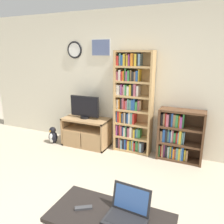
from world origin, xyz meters
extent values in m
cube|color=beige|center=(0.00, 2.36, 1.30)|extent=(7.04, 0.06, 2.60)
torus|color=black|center=(-1.24, 2.31, 1.89)|extent=(0.33, 0.04, 0.33)
cylinder|color=white|center=(-1.24, 2.31, 1.89)|extent=(0.27, 0.02, 0.27)
cube|color=silver|center=(-0.65, 2.32, 1.93)|extent=(0.40, 0.01, 0.31)
cube|color=slate|center=(-0.65, 2.31, 1.93)|extent=(0.36, 0.02, 0.28)
cube|color=tan|center=(-1.32, 2.07, 0.28)|extent=(0.04, 0.47, 0.57)
cube|color=tan|center=(-0.43, 2.07, 0.28)|extent=(0.04, 0.47, 0.57)
cube|color=tan|center=(-0.87, 2.07, 0.55)|extent=(0.93, 0.47, 0.04)
cube|color=tan|center=(-0.87, 2.07, 0.02)|extent=(0.93, 0.47, 0.04)
cube|color=tan|center=(-0.87, 2.07, 0.34)|extent=(0.86, 0.44, 0.04)
cube|color=tan|center=(-1.09, 1.84, 0.19)|extent=(0.41, 0.02, 0.31)
cube|color=tan|center=(-0.66, 1.84, 0.19)|extent=(0.41, 0.02, 0.31)
cylinder|color=black|center=(-0.90, 2.07, 0.59)|extent=(0.18, 0.18, 0.04)
cube|color=black|center=(-0.90, 2.07, 0.81)|extent=(0.61, 0.05, 0.41)
cube|color=black|center=(-0.90, 2.05, 0.81)|extent=(0.57, 0.01, 0.37)
cube|color=tan|center=(-0.26, 2.18, 0.94)|extent=(0.04, 0.26, 1.88)
cube|color=tan|center=(0.40, 2.18, 0.94)|extent=(0.04, 0.26, 1.88)
cube|color=tan|center=(0.07, 2.30, 0.94)|extent=(0.70, 0.02, 1.88)
cube|color=tan|center=(0.07, 2.18, 0.02)|extent=(0.63, 0.22, 0.04)
cube|color=tan|center=(0.07, 2.18, 0.28)|extent=(0.63, 0.22, 0.04)
cube|color=tan|center=(0.07, 2.18, 0.54)|extent=(0.63, 0.22, 0.04)
cube|color=tan|center=(0.07, 2.18, 0.81)|extent=(0.63, 0.22, 0.04)
cube|color=tan|center=(0.07, 2.18, 1.07)|extent=(0.63, 0.22, 0.04)
cube|color=tan|center=(0.07, 2.18, 1.33)|extent=(0.63, 0.22, 0.04)
cube|color=tan|center=(0.07, 2.18, 1.60)|extent=(0.63, 0.22, 0.04)
cube|color=tan|center=(0.07, 2.18, 1.86)|extent=(0.63, 0.22, 0.04)
cube|color=#232328|center=(-0.22, 2.19, 0.13)|extent=(0.04, 0.18, 0.19)
cube|color=#B75B70|center=(-0.19, 2.19, 0.14)|extent=(0.03, 0.17, 0.21)
cube|color=gold|center=(-0.16, 2.19, 0.13)|extent=(0.02, 0.16, 0.18)
cube|color=#759EB7|center=(-0.13, 2.18, 0.13)|extent=(0.03, 0.20, 0.18)
cube|color=#232328|center=(-0.09, 2.19, 0.13)|extent=(0.04, 0.17, 0.20)
cube|color=#2856A8|center=(-0.05, 2.18, 0.14)|extent=(0.03, 0.20, 0.20)
cube|color=#9E4293|center=(-0.03, 2.19, 0.13)|extent=(0.02, 0.16, 0.18)
cube|color=gold|center=(0.01, 2.18, 0.13)|extent=(0.04, 0.19, 0.18)
cube|color=#5B9389|center=(0.05, 2.19, 0.12)|extent=(0.03, 0.16, 0.18)
cube|color=gold|center=(0.08, 2.19, 0.13)|extent=(0.03, 0.16, 0.19)
cube|color=#759EB7|center=(0.11, 2.18, 0.13)|extent=(0.02, 0.20, 0.19)
cube|color=red|center=(0.13, 2.18, 0.12)|extent=(0.03, 0.19, 0.16)
cube|color=#388947|center=(0.16, 2.19, 0.14)|extent=(0.03, 0.17, 0.20)
cube|color=#388947|center=(0.19, 2.19, 0.12)|extent=(0.02, 0.18, 0.17)
cube|color=#93704C|center=(0.21, 2.19, 0.14)|extent=(0.02, 0.17, 0.21)
cube|color=#759EB7|center=(0.25, 2.18, 0.12)|extent=(0.04, 0.19, 0.18)
cube|color=#232328|center=(0.29, 2.18, 0.14)|extent=(0.04, 0.19, 0.21)
cube|color=#9E4293|center=(-0.23, 2.18, 0.40)|extent=(0.02, 0.20, 0.20)
cube|color=#232328|center=(-0.20, 2.19, 0.40)|extent=(0.02, 0.16, 0.20)
cube|color=red|center=(-0.17, 2.19, 0.40)|extent=(0.02, 0.18, 0.21)
cube|color=#B75B70|center=(-0.14, 2.18, 0.39)|extent=(0.03, 0.19, 0.19)
cube|color=#2856A8|center=(-0.11, 2.19, 0.39)|extent=(0.03, 0.16, 0.18)
cube|color=white|center=(-0.07, 2.18, 0.39)|extent=(0.04, 0.19, 0.17)
cube|color=#388947|center=(-0.04, 2.19, 0.41)|extent=(0.02, 0.18, 0.22)
cube|color=#232328|center=(-0.02, 2.18, 0.40)|extent=(0.02, 0.20, 0.21)
cube|color=#B75B70|center=(0.01, 2.18, 0.39)|extent=(0.04, 0.20, 0.17)
cube|color=white|center=(0.05, 2.18, 0.40)|extent=(0.04, 0.19, 0.20)
cube|color=#93704C|center=(0.09, 2.19, 0.38)|extent=(0.03, 0.18, 0.17)
cube|color=gold|center=(0.12, 2.18, 0.38)|extent=(0.03, 0.20, 0.17)
cube|color=#2856A8|center=(0.14, 2.19, 0.38)|extent=(0.02, 0.17, 0.16)
cube|color=#5B9389|center=(0.17, 2.19, 0.38)|extent=(0.03, 0.16, 0.17)
cube|color=#388947|center=(0.21, 2.19, 0.38)|extent=(0.04, 0.16, 0.16)
cube|color=#2856A8|center=(-0.23, 2.18, 0.67)|extent=(0.02, 0.19, 0.21)
cube|color=red|center=(-0.20, 2.19, 0.67)|extent=(0.04, 0.18, 0.22)
cube|color=orange|center=(-0.16, 2.18, 0.66)|extent=(0.04, 0.20, 0.20)
cube|color=#2856A8|center=(-0.12, 2.19, 0.65)|extent=(0.04, 0.16, 0.17)
cube|color=#93704C|center=(-0.09, 2.18, 0.66)|extent=(0.02, 0.20, 0.20)
cube|color=white|center=(-0.07, 2.18, 0.66)|extent=(0.02, 0.19, 0.20)
cube|color=#232328|center=(-0.05, 2.19, 0.65)|extent=(0.02, 0.17, 0.18)
cube|color=#2856A8|center=(-0.02, 2.19, 0.66)|extent=(0.02, 0.18, 0.19)
cube|color=white|center=(0.01, 2.19, 0.66)|extent=(0.03, 0.18, 0.20)
cube|color=#5B9389|center=(0.06, 2.19, 0.67)|extent=(0.04, 0.18, 0.21)
cube|color=red|center=(0.10, 2.18, 0.66)|extent=(0.03, 0.19, 0.20)
cube|color=white|center=(-0.22, 2.19, 0.91)|extent=(0.04, 0.17, 0.17)
cube|color=orange|center=(-0.18, 2.18, 0.91)|extent=(0.02, 0.20, 0.18)
cube|color=#232328|center=(-0.15, 2.19, 0.92)|extent=(0.03, 0.16, 0.20)
cube|color=#B75B70|center=(-0.12, 2.19, 0.93)|extent=(0.04, 0.17, 0.21)
cube|color=red|center=(-0.08, 2.19, 0.91)|extent=(0.02, 0.19, 0.16)
cube|color=#B75B70|center=(-0.05, 2.19, 0.91)|extent=(0.03, 0.18, 0.16)
cube|color=#5B9389|center=(-0.02, 2.19, 0.93)|extent=(0.03, 0.18, 0.20)
cube|color=#5B9389|center=(0.02, 2.19, 0.92)|extent=(0.04, 0.17, 0.18)
cube|color=#2856A8|center=(0.07, 2.19, 0.92)|extent=(0.04, 0.18, 0.19)
cube|color=#2856A8|center=(0.10, 2.18, 0.93)|extent=(0.03, 0.19, 0.21)
cube|color=#388947|center=(0.14, 2.18, 0.91)|extent=(0.04, 0.19, 0.16)
cube|color=#B75B70|center=(0.18, 2.19, 0.92)|extent=(0.02, 0.18, 0.19)
cube|color=#93704C|center=(0.21, 2.19, 0.92)|extent=(0.03, 0.16, 0.19)
cube|color=white|center=(-0.23, 2.18, 1.18)|extent=(0.02, 0.20, 0.18)
cube|color=white|center=(-0.20, 2.18, 1.18)|extent=(0.04, 0.20, 0.18)
cube|color=white|center=(-0.17, 2.19, 1.18)|extent=(0.02, 0.16, 0.18)
cube|color=#9E4293|center=(-0.14, 2.18, 1.18)|extent=(0.02, 0.19, 0.19)
cube|color=#B75B70|center=(-0.12, 2.18, 1.17)|extent=(0.02, 0.19, 0.16)
cube|color=white|center=(-0.09, 2.19, 1.18)|extent=(0.03, 0.17, 0.19)
cube|color=#388947|center=(-0.06, 2.18, 1.18)|extent=(0.03, 0.19, 0.19)
cube|color=white|center=(-0.02, 2.18, 1.17)|extent=(0.04, 0.19, 0.17)
cube|color=gold|center=(0.02, 2.18, 1.19)|extent=(0.04, 0.19, 0.19)
cube|color=#232328|center=(0.07, 2.19, 1.20)|extent=(0.04, 0.17, 0.22)
cube|color=#B75B70|center=(0.11, 2.18, 1.20)|extent=(0.04, 0.20, 0.21)
cube|color=white|center=(0.15, 2.19, 1.18)|extent=(0.04, 0.17, 0.19)
cube|color=#B75B70|center=(-0.22, 2.18, 1.43)|extent=(0.03, 0.19, 0.16)
cube|color=white|center=(-0.18, 2.19, 1.44)|extent=(0.04, 0.18, 0.19)
cube|color=red|center=(-0.14, 2.19, 1.43)|extent=(0.04, 0.18, 0.16)
cube|color=orange|center=(-0.11, 2.18, 1.44)|extent=(0.02, 0.19, 0.18)
cube|color=#388947|center=(-0.08, 2.19, 1.46)|extent=(0.03, 0.16, 0.22)
cube|color=#9E4293|center=(-0.05, 2.18, 1.43)|extent=(0.03, 0.19, 0.17)
cube|color=#388947|center=(-0.01, 2.18, 1.44)|extent=(0.03, 0.21, 0.18)
cube|color=#93704C|center=(0.02, 2.19, 1.44)|extent=(0.03, 0.16, 0.19)
cube|color=#232328|center=(0.06, 2.19, 1.43)|extent=(0.04, 0.17, 0.16)
cube|color=#93704C|center=(0.10, 2.19, 1.43)|extent=(0.03, 0.18, 0.16)
cube|color=#2856A8|center=(0.14, 2.19, 1.44)|extent=(0.04, 0.18, 0.18)
cube|color=gold|center=(0.16, 2.19, 1.45)|extent=(0.02, 0.16, 0.21)
cube|color=red|center=(-0.22, 2.18, 1.70)|extent=(0.04, 0.20, 0.17)
cube|color=#5B9389|center=(-0.18, 2.19, 1.72)|extent=(0.03, 0.18, 0.21)
cube|color=#2856A8|center=(-0.14, 2.19, 1.70)|extent=(0.04, 0.18, 0.18)
cube|color=gold|center=(-0.10, 2.18, 1.71)|extent=(0.04, 0.20, 0.20)
cube|color=#93704C|center=(-0.07, 2.19, 1.72)|extent=(0.03, 0.16, 0.22)
cube|color=gold|center=(-0.04, 2.18, 1.70)|extent=(0.02, 0.20, 0.18)
cube|color=#9E4293|center=(-0.01, 2.19, 1.71)|extent=(0.02, 0.18, 0.19)
cube|color=#B75B70|center=(0.01, 2.19, 1.70)|extent=(0.02, 0.16, 0.17)
cube|color=orange|center=(0.04, 2.18, 1.72)|extent=(0.04, 0.21, 0.21)
cube|color=#93704C|center=(0.08, 2.19, 1.72)|extent=(0.02, 0.17, 0.21)
cube|color=gold|center=(0.11, 2.18, 1.71)|extent=(0.04, 0.21, 0.20)
cube|color=#232328|center=(0.14, 2.18, 1.72)|extent=(0.02, 0.19, 0.21)
cube|color=#759EB7|center=(0.17, 2.19, 1.71)|extent=(0.03, 0.18, 0.20)
cube|color=brown|center=(0.58, 2.15, 0.46)|extent=(0.04, 0.30, 0.91)
cube|color=brown|center=(1.30, 2.15, 0.46)|extent=(0.04, 0.30, 0.91)
cube|color=brown|center=(0.94, 2.30, 0.46)|extent=(0.76, 0.02, 0.91)
cube|color=brown|center=(0.94, 2.15, 0.02)|extent=(0.69, 0.26, 0.04)
cube|color=brown|center=(0.94, 2.15, 0.31)|extent=(0.69, 0.26, 0.04)
cube|color=brown|center=(0.94, 2.15, 0.60)|extent=(0.69, 0.26, 0.04)
cube|color=brown|center=(0.94, 2.15, 0.89)|extent=(0.69, 0.26, 0.04)
cube|color=#388947|center=(0.61, 2.16, 0.14)|extent=(0.02, 0.23, 0.21)
cube|color=red|center=(0.64, 2.17, 0.14)|extent=(0.02, 0.20, 0.20)
cube|color=#93704C|center=(0.66, 2.16, 0.16)|extent=(0.03, 0.24, 0.24)
cube|color=#9E4293|center=(0.69, 2.17, 0.15)|extent=(0.02, 0.19, 0.24)
cube|color=#232328|center=(0.72, 2.17, 0.15)|extent=(0.04, 0.19, 0.22)
cube|color=white|center=(0.76, 2.17, 0.14)|extent=(0.02, 0.20, 0.20)
cube|color=#5B9389|center=(0.78, 2.16, 0.15)|extent=(0.02, 0.23, 0.22)
cube|color=gold|center=(0.80, 2.17, 0.15)|extent=(0.03, 0.20, 0.22)
cube|color=#2856A8|center=(0.83, 2.17, 0.14)|extent=(0.02, 0.20, 0.22)
cube|color=orange|center=(0.86, 2.16, 0.13)|extent=(0.03, 0.23, 0.19)
cube|color=#B75B70|center=(0.88, 2.17, 0.13)|extent=(0.02, 0.20, 0.18)
cube|color=#5B9389|center=(0.92, 2.16, 0.15)|extent=(0.04, 0.23, 0.22)
cube|color=gold|center=(0.95, 2.16, 0.14)|extent=(0.03, 0.24, 0.21)
cube|color=#759EB7|center=(0.98, 2.16, 0.15)|extent=(0.02, 0.24, 0.23)
cube|color=#2856A8|center=(1.01, 2.16, 0.16)|extent=(0.03, 0.23, 0.24)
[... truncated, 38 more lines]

